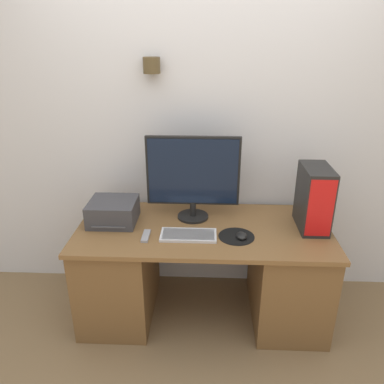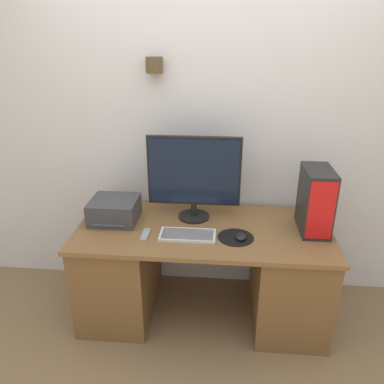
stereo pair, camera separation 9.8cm
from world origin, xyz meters
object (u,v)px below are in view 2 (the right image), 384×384
Objects in this scene: monitor at (194,174)px; computer_tower at (316,201)px; printer at (114,210)px; keyboard at (188,235)px; mouse at (241,237)px; remote_control at (145,235)px.

computer_tower is (0.79, -0.11, -0.11)m from monitor.
computer_tower is 1.34m from printer.
computer_tower is 1.33× the size of printer.
printer is (-0.52, 0.18, 0.07)m from keyboard.
monitor is 7.03× the size of mouse.
printer is 2.15× the size of remote_control.
monitor reaches higher than remote_control.
monitor is 2.00× the size of printer.
mouse is at bearing -1.74° from keyboard.
computer_tower is (0.47, 0.17, 0.19)m from mouse.
remote_control is (0.25, -0.20, -0.07)m from printer.
printer is 0.33m from remote_control.
remote_control is (-1.08, -0.18, -0.20)m from computer_tower.
keyboard is 0.34m from mouse.
printer is at bearing -170.33° from monitor.
keyboard is 0.56m from printer.
remote_control is at bearing -175.85° from keyboard.
mouse is 0.61× the size of remote_control.
printer is (-0.86, 0.19, 0.06)m from mouse.
monitor is 0.52m from mouse.
printer is (-0.54, -0.09, -0.24)m from monitor.
printer reaches higher than keyboard.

